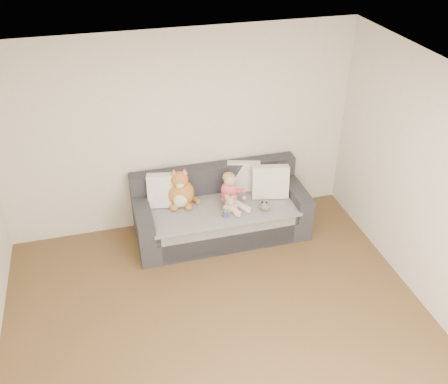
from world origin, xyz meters
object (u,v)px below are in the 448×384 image
toddler (231,192)px  teddy_bear (230,206)px  sofa (220,213)px  plush_cat (181,191)px  sippy_cup (226,213)px

toddler → teddy_bear: size_ratio=1.93×
sofa → toddler: (0.12, -0.08, 0.35)m
plush_cat → toddler: bearing=-5.3°
plush_cat → teddy_bear: (0.55, -0.33, -0.10)m
sofa → plush_cat: size_ratio=4.09×
toddler → plush_cat: size_ratio=0.86×
toddler → plush_cat: (-0.61, 0.16, 0.01)m
sofa → sippy_cup: bearing=-93.0°
toddler → sippy_cup: (-0.14, -0.25, -0.13)m
sofa → sippy_cup: sofa is taller
sofa → toddler: toddler is taller
sofa → toddler: bearing=-32.6°
sofa → sippy_cup: size_ratio=18.97×
sippy_cup → teddy_bear: bearing=47.4°
plush_cat → sippy_cup: (0.47, -0.42, -0.14)m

